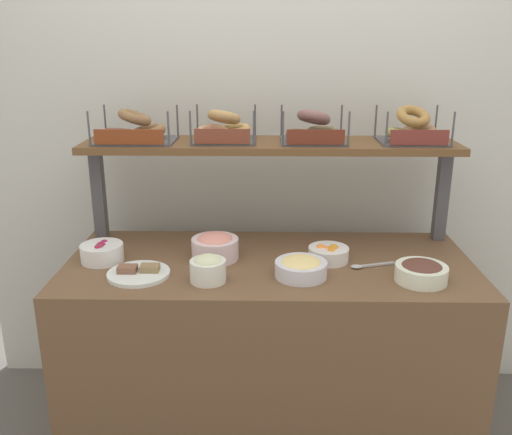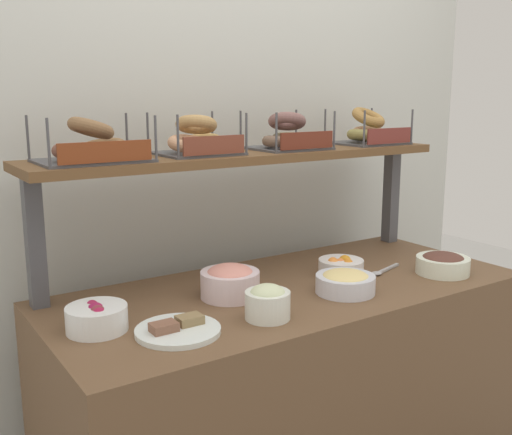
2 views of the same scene
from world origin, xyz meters
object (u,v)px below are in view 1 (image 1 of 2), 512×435
Objects in this scene: bowl_scallion_spread at (208,268)px; serving_spoon_near_plate at (366,266)px; bowl_chocolate_spread at (421,272)px; bowl_lox_spread at (215,246)px; bowl_fruit_salad at (328,254)px; bagel_basket_sesame at (224,129)px; bagel_basket_poppy at (313,131)px; bagel_basket_cinnamon_raisin at (135,130)px; bagel_basket_everything at (412,130)px; bowl_beet_salad at (102,252)px; bowl_egg_salad at (301,267)px; serving_plate_white at (139,273)px.

bowl_scallion_spread is 0.61m from serving_spoon_near_plate.
bowl_scallion_spread is 0.77m from bowl_chocolate_spread.
bowl_scallion_spread is at bearing -91.63° from bowl_lox_spread.
bowl_fruit_salad is 0.67m from bagel_basket_sesame.
bagel_basket_cinnamon_raisin is at bearing -179.07° from bagel_basket_poppy.
bagel_basket_everything reaches higher than bowl_fruit_salad.
serving_spoon_near_plate is 0.65× the size of bagel_basket_everything.
bagel_basket_cinnamon_raisin reaches higher than bowl_beet_salad.
bowl_fruit_salad is 0.15m from serving_spoon_near_plate.
bowl_egg_salad is 0.60m from bagel_basket_poppy.
bowl_fruit_salad is 0.59× the size of bagel_basket_poppy.
bagel_basket_everything reaches higher than bagel_basket_poppy.
bagel_basket_everything is at bearing 35.83° from bowl_fruit_salad.
bowl_scallion_spread reaches higher than bowl_egg_salad.
bagel_basket_sesame reaches higher than bowl_egg_salad.
bowl_lox_spread is at bearing -148.70° from bagel_basket_poppy.
bagel_basket_poppy is at bearing 179.91° from bagel_basket_everything.
bagel_basket_poppy is (0.06, 0.41, 0.44)m from bowl_egg_salad.
bowl_fruit_salad is 0.83× the size of bowl_egg_salad.
serving_spoon_near_plate is at bearing -123.91° from bagel_basket_everything.
bowl_lox_spread is 0.37m from bowl_egg_salad.
bagel_basket_poppy is (0.67, 0.41, 0.47)m from serving_plate_white.
bagel_basket_poppy is 0.41m from bagel_basket_everything.
bagel_basket_everything is at bearing 29.46° from bowl_scallion_spread.
serving_spoon_near_plate is (0.60, 0.14, -0.04)m from bowl_scallion_spread.
bowl_lox_spread is at bearing 32.75° from serving_plate_white.
bagel_basket_cinnamon_raisin is at bearing 149.55° from bowl_egg_salad.
bowl_chocolate_spread is at bearing -50.19° from bagel_basket_poppy.
bowl_beet_salad is 0.79m from bowl_egg_salad.
bagel_basket_cinnamon_raisin reaches higher than bagel_basket_sesame.
bowl_beet_salad is 1.04m from serving_spoon_near_plate.
bowl_scallion_spread is (-0.46, -0.20, 0.02)m from bowl_fruit_salad.
bowl_fruit_salad is 0.69× the size of serving_plate_white.
bowl_scallion_spread reaches higher than bowl_chocolate_spread.
serving_spoon_near_plate is (0.14, -0.06, -0.02)m from bowl_fruit_salad.
serving_plate_white is (-0.72, -0.16, -0.02)m from bowl_fruit_salad.
bagel_basket_sesame reaches higher than bowl_chocolate_spread.
bagel_basket_poppy is (-0.37, 0.44, 0.44)m from bowl_chocolate_spread.
bowl_fruit_salad is at bearing 1.30° from bowl_beet_salad.
bagel_basket_everything reaches higher than bowl_lox_spread.
bowl_fruit_salad is at bearing -77.89° from bagel_basket_poppy.
bowl_scallion_spread is (0.44, -0.18, 0.01)m from bowl_beet_salad.
bagel_basket_poppy reaches higher than serving_spoon_near_plate.
bowl_lox_spread is 0.70× the size of bagel_basket_sesame.
serving_spoon_near_plate is 0.60m from bagel_basket_poppy.
bowl_chocolate_spread is at bearing -35.02° from serving_spoon_near_plate.
bowl_lox_spread is 0.81× the size of serving_plate_white.
bagel_basket_poppy is (0.37, -0.01, -0.00)m from bagel_basket_sesame.
serving_plate_white is 0.86m from serving_spoon_near_plate.
bowl_fruit_salad is 0.37m from bowl_chocolate_spread.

